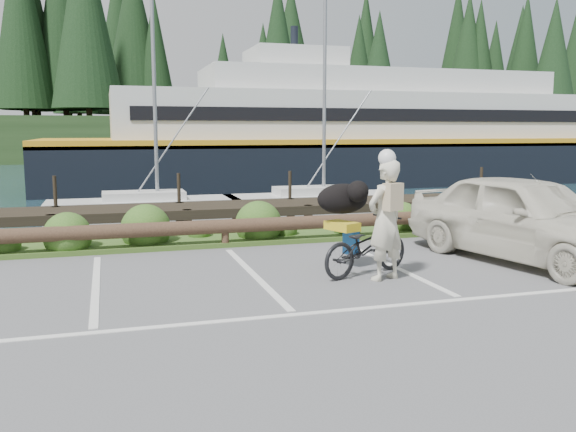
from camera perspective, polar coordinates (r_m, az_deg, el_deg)
The scene contains 8 objects.
ground at distance 8.69m, azimuth -0.14°, elevation -8.49°, with size 72.00×72.00×0.00m, color #545456.
harbor_backdrop at distance 86.54m, azimuth -14.86°, elevation 6.16°, with size 170.00×160.00×30.00m.
vegetation_strip at distance 13.71m, azimuth -6.43°, elevation -2.17°, with size 34.00×1.60×0.10m, color #3D5B21.
log_rail at distance 13.05m, azimuth -5.88°, elevation -2.92°, with size 32.00×0.30×0.60m, color #443021, non-canonical shape.
bicycle at distance 10.54m, azimuth 7.31°, elevation -2.83°, with size 0.66×1.89×0.99m, color black.
cyclist at distance 10.15m, azimuth 9.12°, elevation -0.39°, with size 0.73×0.48×2.00m, color beige.
dog at distance 10.85m, azimuth 5.12°, elevation 1.62°, with size 0.94×0.46×0.54m, color black.
parked_car at distance 12.34m, azimuth 21.32°, elevation -0.14°, with size 1.97×4.89×1.67m, color beige.
Camera 1 is at (-2.36, -7.99, 2.48)m, focal length 38.00 mm.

